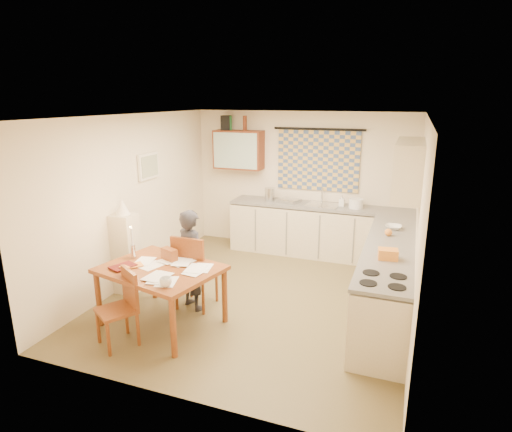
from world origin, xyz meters
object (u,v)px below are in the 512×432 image
at_px(shelf_stand, 126,254).
at_px(counter_right, 387,280).
at_px(dining_table, 162,295).
at_px(person, 192,260).
at_px(chair_far, 196,284).
at_px(stove, 380,320).
at_px(counter_back, 323,231).

bearing_deg(shelf_stand, counter_right, 10.30).
xyz_separation_m(dining_table, shelf_stand, (-0.97, 0.63, 0.20)).
xyz_separation_m(counter_right, person, (-2.43, -0.75, 0.22)).
relative_size(dining_table, person, 1.15).
bearing_deg(person, chair_far, -100.12).
height_order(stove, chair_far, chair_far).
bearing_deg(counter_right, stove, -90.00).
bearing_deg(person, counter_back, -89.21).
relative_size(counter_right, shelf_stand, 2.55).
height_order(dining_table, chair_far, chair_far).
distance_m(counter_right, chair_far, 2.51).
relative_size(chair_far, person, 0.76).
distance_m(dining_table, shelf_stand, 1.17).
distance_m(chair_far, person, 0.36).
distance_m(dining_table, chair_far, 0.59).
bearing_deg(stove, shelf_stand, 172.22).
height_order(stove, dining_table, stove).
bearing_deg(shelf_stand, person, -5.33).
bearing_deg(person, dining_table, 101.34).
relative_size(stove, chair_far, 0.90).
relative_size(counter_back, stove, 3.59).
xyz_separation_m(stove, person, (-2.43, 0.38, 0.22)).
xyz_separation_m(counter_back, chair_far, (-1.19, -2.49, -0.13)).
relative_size(counter_back, counter_right, 1.12).
height_order(counter_back, counter_right, same).
distance_m(counter_back, dining_table, 3.34).
distance_m(dining_table, person, 0.62).
height_order(counter_back, stove, same).
height_order(counter_back, dining_table, counter_back).
bearing_deg(counter_right, person, -162.90).
bearing_deg(counter_back, chair_far, -115.58).
distance_m(chair_far, shelf_stand, 1.17).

